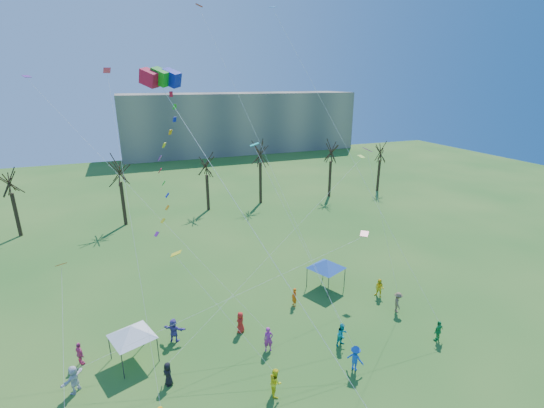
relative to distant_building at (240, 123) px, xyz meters
name	(u,v)px	position (x,y,z in m)	size (l,w,h in m)	color
distant_building	(240,123)	(0.00, 0.00, 0.00)	(60.00, 14.00, 15.00)	gray
bare_tree_row	(182,169)	(-22.03, -45.51, -0.93)	(69.46, 7.60, 10.03)	black
big_box_kite	(171,167)	(-26.47, -74.74, 5.78)	(5.16, 7.05, 21.17)	red
canopy_tent_white	(131,331)	(-29.90, -74.34, -5.18)	(3.44, 3.44, 2.74)	#3F3F44
canopy_tent_blue	(326,264)	(-13.11, -70.57, -5.11)	(3.45, 3.45, 2.82)	#3F3F44
festival_crowd	(256,345)	(-22.01, -76.90, -6.62)	(25.54, 9.72, 1.84)	red
small_kites_aloft	(232,155)	(-21.72, -71.18, 5.57)	(27.71, 17.31, 32.38)	#FF300D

